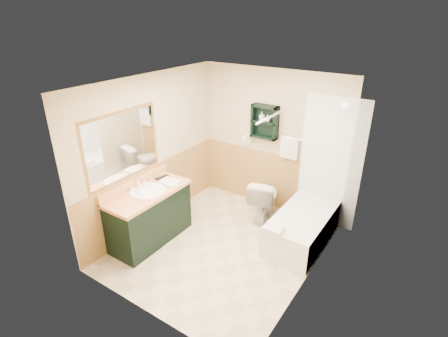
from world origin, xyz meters
TOP-DOWN VIEW (x-y plane):
  - floor at (0.00, 0.00)m, footprint 3.00×3.00m
  - back_wall at (0.00, 1.52)m, footprint 2.60×0.04m
  - left_wall at (-1.32, 0.00)m, footprint 0.04×3.00m
  - right_wall at (1.32, 0.00)m, footprint 0.04×3.00m
  - ceiling at (0.00, 0.00)m, footprint 2.60×3.00m
  - wainscot_left at (-1.29, 0.00)m, footprint 2.98×2.98m
  - wainscot_back at (0.00, 1.49)m, footprint 2.58×2.58m
  - mirror_frame at (-1.27, -0.55)m, footprint 1.30×1.30m
  - mirror_glass at (-1.27, -0.55)m, footprint 1.20×1.20m
  - tile_right at (1.28, 0.75)m, footprint 1.50×1.50m
  - tile_back at (1.03, 1.48)m, footprint 0.95×0.95m
  - tile_accent at (1.27, 0.75)m, footprint 1.50×1.50m
  - wall_shelf at (-0.10, 1.41)m, footprint 0.45×0.15m
  - hair_dryer at (-0.40, 1.43)m, footprint 0.10×0.24m
  - towel_bar at (0.35, 1.45)m, footprint 0.40×0.06m
  - curtain_rod at (0.53, 0.75)m, footprint 0.03×1.60m
  - shower_curtain at (0.53, 0.92)m, footprint 1.05×1.05m
  - vanity at (-0.99, -0.44)m, footprint 0.59×1.30m
  - bathtub at (0.93, 0.84)m, footprint 0.71×1.50m
  - toilet at (0.15, 1.04)m, footprint 0.57×0.82m
  - counter_towel at (-0.90, -0.06)m, footprint 0.30×0.23m
  - vanity_book at (-1.16, 0.02)m, footprint 0.17×0.07m
  - tub_towel at (0.75, 0.15)m, footprint 0.26×0.22m
  - soap_bottle_a at (-0.15, 1.40)m, footprint 0.10×0.15m
  - soap_bottle_b at (-0.05, 1.40)m, footprint 0.12×0.13m

SIDE VIEW (x-z plane):
  - floor at x=0.00m, z-range 0.00..0.00m
  - bathtub at x=0.93m, z-range 0.00..0.47m
  - toilet at x=0.15m, z-range 0.00..0.73m
  - vanity at x=-0.99m, z-range 0.00..0.83m
  - wainscot_left at x=-1.29m, z-range 0.00..1.00m
  - wainscot_back at x=0.00m, z-range 0.00..1.00m
  - tub_towel at x=0.75m, z-range 0.47..0.54m
  - counter_towel at x=-0.90m, z-range 0.83..0.87m
  - vanity_book at x=-1.16m, z-range 0.83..1.05m
  - tile_right at x=1.28m, z-range 0.00..2.10m
  - tile_back at x=1.03m, z-range 0.00..2.10m
  - shower_curtain at x=0.53m, z-range 0.30..2.00m
  - back_wall at x=0.00m, z-range 0.00..2.40m
  - left_wall at x=-1.32m, z-range 0.00..2.40m
  - right_wall at x=1.32m, z-range 0.00..2.40m
  - hair_dryer at x=-0.40m, z-range 1.11..1.29m
  - towel_bar at x=0.35m, z-range 1.15..1.55m
  - mirror_frame at x=-1.27m, z-range 1.00..2.00m
  - mirror_glass at x=-1.27m, z-range 1.05..1.95m
  - wall_shelf at x=-0.10m, z-range 1.27..1.83m
  - soap_bottle_a at x=-0.15m, z-range 1.56..1.63m
  - soap_bottle_b at x=-0.05m, z-range 1.56..1.65m
  - tile_accent at x=1.27m, z-range 1.85..1.95m
  - curtain_rod at x=0.53m, z-range 1.98..2.02m
  - ceiling at x=0.00m, z-range 2.40..2.44m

